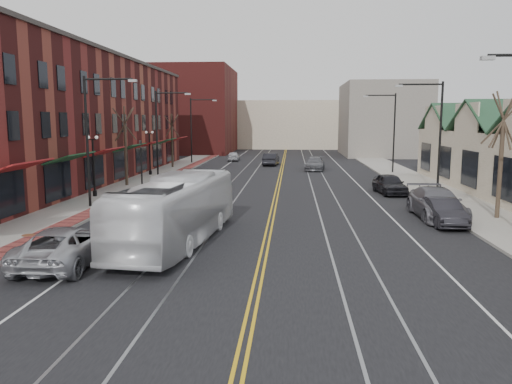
# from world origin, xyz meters

# --- Properties ---
(ground) EXTENTS (160.00, 160.00, 0.00)m
(ground) POSITION_xyz_m (0.00, 0.00, 0.00)
(ground) COLOR black
(ground) RESTS_ON ground
(sidewalk_left) EXTENTS (4.00, 120.00, 0.15)m
(sidewalk_left) POSITION_xyz_m (-12.00, 20.00, 0.07)
(sidewalk_left) COLOR gray
(sidewalk_left) RESTS_ON ground
(sidewalk_right) EXTENTS (4.00, 120.00, 0.15)m
(sidewalk_right) POSITION_xyz_m (12.00, 20.00, 0.07)
(sidewalk_right) COLOR gray
(sidewalk_right) RESTS_ON ground
(building_left) EXTENTS (10.00, 50.00, 11.00)m
(building_left) POSITION_xyz_m (-19.00, 27.00, 5.50)
(building_left) COLOR maroon
(building_left) RESTS_ON ground
(backdrop_left) EXTENTS (14.00, 18.00, 14.00)m
(backdrop_left) POSITION_xyz_m (-16.00, 70.00, 7.00)
(backdrop_left) COLOR maroon
(backdrop_left) RESTS_ON ground
(backdrop_mid) EXTENTS (22.00, 14.00, 9.00)m
(backdrop_mid) POSITION_xyz_m (0.00, 85.00, 4.50)
(backdrop_mid) COLOR #BAAA8F
(backdrop_mid) RESTS_ON ground
(backdrop_right) EXTENTS (12.00, 16.00, 11.00)m
(backdrop_right) POSITION_xyz_m (15.00, 65.00, 5.50)
(backdrop_right) COLOR slate
(backdrop_right) RESTS_ON ground
(streetlight_l_1) EXTENTS (3.33, 0.25, 8.00)m
(streetlight_l_1) POSITION_xyz_m (-11.05, 16.00, 5.03)
(streetlight_l_1) COLOR black
(streetlight_l_1) RESTS_ON sidewalk_left
(streetlight_l_2) EXTENTS (3.33, 0.25, 8.00)m
(streetlight_l_2) POSITION_xyz_m (-11.05, 32.00, 5.03)
(streetlight_l_2) COLOR black
(streetlight_l_2) RESTS_ON sidewalk_left
(streetlight_l_3) EXTENTS (3.33, 0.25, 8.00)m
(streetlight_l_3) POSITION_xyz_m (-11.05, 48.00, 5.03)
(streetlight_l_3) COLOR black
(streetlight_l_3) RESTS_ON sidewalk_left
(streetlight_r_1) EXTENTS (3.33, 0.25, 8.00)m
(streetlight_r_1) POSITION_xyz_m (11.05, 22.00, 5.03)
(streetlight_r_1) COLOR black
(streetlight_r_1) RESTS_ON sidewalk_right
(streetlight_r_2) EXTENTS (3.33, 0.25, 8.00)m
(streetlight_r_2) POSITION_xyz_m (11.05, 38.00, 5.03)
(streetlight_r_2) COLOR black
(streetlight_r_2) RESTS_ON sidewalk_right
(lamppost_l_2) EXTENTS (0.84, 0.28, 4.27)m
(lamppost_l_2) POSITION_xyz_m (-12.80, 20.00, 2.20)
(lamppost_l_2) COLOR black
(lamppost_l_2) RESTS_ON sidewalk_left
(lamppost_l_3) EXTENTS (0.84, 0.28, 4.27)m
(lamppost_l_3) POSITION_xyz_m (-12.80, 34.00, 2.20)
(lamppost_l_3) COLOR black
(lamppost_l_3) RESTS_ON sidewalk_left
(tree_left_near) EXTENTS (1.78, 1.37, 6.48)m
(tree_left_near) POSITION_xyz_m (-12.50, 26.00, 3.51)
(tree_left_near) COLOR #382B21
(tree_left_near) RESTS_ON sidewalk_left
(tree_left_far) EXTENTS (1.66, 1.28, 6.02)m
(tree_left_far) POSITION_xyz_m (-12.50, 42.00, 3.28)
(tree_left_far) COLOR #382B21
(tree_left_far) RESTS_ON sidewalk_left
(tree_right_mid) EXTENTS (1.90, 1.46, 6.93)m
(tree_right_mid) POSITION_xyz_m (12.50, 14.00, 3.75)
(tree_right_mid) COLOR #382B21
(tree_right_mid) RESTS_ON sidewalk_right
(manhole_far) EXTENTS (0.60, 0.60, 0.02)m
(manhole_far) POSITION_xyz_m (-11.20, 8.00, 0.16)
(manhole_far) COLOR #592D19
(manhole_far) RESTS_ON sidewalk_left
(traffic_signal) EXTENTS (0.18, 0.15, 3.80)m
(traffic_signal) POSITION_xyz_m (-10.60, 24.00, 2.35)
(traffic_signal) COLOR black
(traffic_signal) RESTS_ON sidewalk_left
(transit_bus) EXTENTS (3.71, 11.15, 3.05)m
(transit_bus) POSITION_xyz_m (-3.97, 7.55, 1.52)
(transit_bus) COLOR white
(transit_bus) RESTS_ON ground
(parked_suv) EXTENTS (2.70, 5.49, 1.50)m
(parked_suv) POSITION_xyz_m (-7.50, 3.98, 0.75)
(parked_suv) COLOR #A9AAB0
(parked_suv) RESTS_ON ground
(parked_car_b) EXTENTS (1.53, 4.28, 1.41)m
(parked_car_b) POSITION_xyz_m (9.14, 12.52, 0.70)
(parked_car_b) COLOR black
(parked_car_b) RESTS_ON ground
(parked_car_c) EXTENTS (2.46, 5.87, 1.69)m
(parked_car_c) POSITION_xyz_m (9.30, 14.35, 0.85)
(parked_car_c) COLOR slate
(parked_car_c) RESTS_ON ground
(parked_car_d) EXTENTS (2.26, 4.61, 1.51)m
(parked_car_d) POSITION_xyz_m (8.44, 23.51, 0.76)
(parked_car_d) COLOR black
(parked_car_d) RESTS_ON ground
(distant_car_left) EXTENTS (1.95, 4.67, 1.50)m
(distant_car_left) POSITION_xyz_m (-1.41, 46.28, 0.75)
(distant_car_left) COLOR black
(distant_car_left) RESTS_ON ground
(distant_car_right) EXTENTS (2.56, 5.16, 1.44)m
(distant_car_right) POSITION_xyz_m (3.64, 40.90, 0.72)
(distant_car_right) COLOR #5A5B61
(distant_car_right) RESTS_ON ground
(distant_car_far) EXTENTS (1.74, 3.86, 1.29)m
(distant_car_far) POSITION_xyz_m (-6.71, 52.48, 0.64)
(distant_car_far) COLOR #ACADB3
(distant_car_far) RESTS_ON ground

